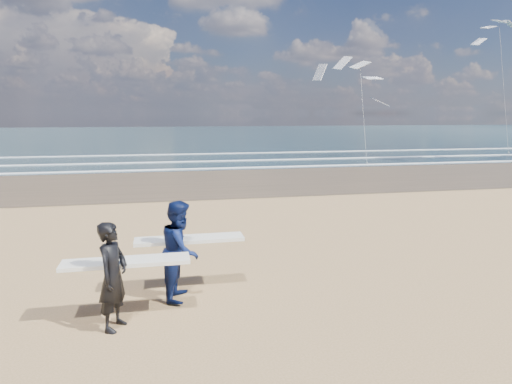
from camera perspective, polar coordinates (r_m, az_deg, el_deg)
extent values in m
cube|color=#4E3F2A|center=(32.17, 26.58, 2.31)|extent=(220.00, 12.00, 0.01)
cube|color=#1A323B|center=(81.49, 2.18, 7.25)|extent=(220.00, 100.00, 0.02)
cube|color=white|center=(36.01, 21.85, 3.40)|extent=(220.00, 0.50, 0.05)
cube|color=white|center=(39.98, 18.11, 4.19)|extent=(220.00, 0.50, 0.05)
cube|color=white|center=(45.69, 14.03, 5.02)|extent=(220.00, 0.50, 0.05)
imported|color=black|center=(8.13, -17.45, -10.00)|extent=(0.67, 0.80, 1.86)
cube|color=white|center=(8.40, -15.91, -8.38)|extent=(2.20, 0.52, 0.07)
imported|color=#0C1948|center=(9.12, -9.41, -7.15)|extent=(0.95, 1.10, 1.96)
cube|color=white|center=(9.44, -8.31, -5.85)|extent=(2.20, 0.52, 0.07)
cube|color=slate|center=(34.50, 13.69, 3.58)|extent=(0.12, 0.12, 0.10)
cube|color=slate|center=(48.59, 29.02, 4.36)|extent=(0.12, 0.12, 0.10)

